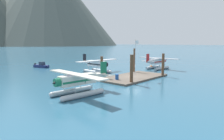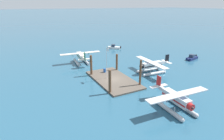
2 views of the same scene
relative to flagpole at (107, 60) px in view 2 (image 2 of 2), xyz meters
The scene contains 14 objects.
ground_plane 4.54m from the flagpole, 53.82° to the left, with size 1200.00×1200.00×0.00m, color #285670.
dock_platform 4.39m from the flagpole, 53.82° to the left, with size 13.37×6.86×0.30m, color brown.
piling_near_left 4.74m from the flagpole, 153.35° to the right, with size 0.51×0.51×4.55m, color brown.
piling_near_right 6.55m from the flagpole, 21.48° to the right, with size 0.49×0.49×4.36m, color brown.
piling_far_left 6.32m from the flagpole, 131.17° to the left, with size 0.47×0.47×4.01m, color brown.
piling_far_right 7.21m from the flagpole, 36.77° to the left, with size 0.41×0.41×5.17m, color brown.
flagpole is the anchor object (origin of this frame).
fuel_drum 5.24m from the flagpole, 161.97° to the left, with size 0.62×0.62×0.88m.
mooring_buoy 15.73m from the flagpole, 20.23° to the left, with size 0.85×0.85×0.85m, color orange.
seaplane_silver_stbd_fwd 15.67m from the flagpole, 14.46° to the left, with size 7.98×10.46×3.84m.
seaplane_white_bow_centre 11.04m from the flagpole, 84.54° to the left, with size 10.46×7.98×3.84m.
seaplane_cream_port_aft 13.89m from the flagpole, behind, with size 7.96×10.48×3.84m.
boat_white_open_west 28.58m from the flagpole, 149.07° to the left, with size 3.92×4.13×1.50m.
boat_navy_open_north 27.98m from the flagpole, 94.69° to the left, with size 2.38×4.82×1.50m.
Camera 2 is at (31.01, -16.46, 14.78)m, focal length 29.76 mm.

